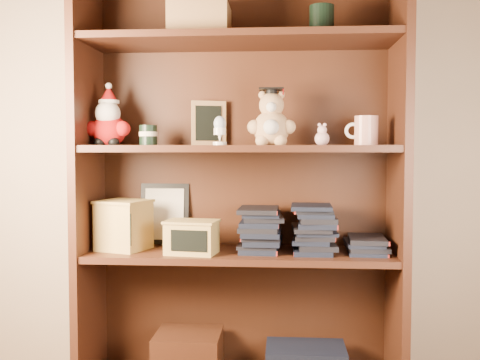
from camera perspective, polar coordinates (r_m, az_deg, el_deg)
The scene contains 16 objects.
bookcase at distance 2.16m, azimuth 0.03°, elevation -1.02°, with size 1.20×0.35×1.60m.
shelf_lower at distance 2.14m, azimuth -0.00°, elevation -7.57°, with size 1.14×0.33×0.02m.
shelf_upper at distance 2.10m, azimuth -0.00°, elevation 3.20°, with size 1.14×0.33×0.02m.
santa_plush at distance 2.20m, azimuth -13.20°, elevation 5.77°, with size 0.17×0.13×0.25m.
teachers_tin at distance 2.16m, azimuth -9.30°, elevation 4.52°, with size 0.07×0.07×0.08m.
chalkboard_plaque at distance 2.23m, azimuth -3.19°, elevation 5.69°, with size 0.14×0.10×0.18m.
egg_cup at distance 2.04m, azimuth -2.07°, elevation 5.15°, with size 0.05×0.05×0.11m.
grad_teddy_bear at distance 2.09m, azimuth 3.21°, elevation 5.80°, with size 0.18×0.15×0.22m.
pink_figurine at distance 2.10m, azimuth 8.33°, elevation 4.38°, with size 0.05×0.05×0.09m.
teacher_mug at distance 2.12m, azimuth 12.63°, elevation 4.91°, with size 0.12×0.09×0.11m.
certificate_frame at distance 2.30m, azimuth -7.66°, elevation -3.43°, with size 0.20×0.05×0.25m.
treats_box at distance 2.20m, azimuth -11.72°, elevation -4.46°, with size 0.22×0.22×0.19m.
pencils_box at distance 2.08m, azimuth -4.92°, elevation -5.77°, with size 0.21×0.16×0.12m.
book_stack_left at distance 2.12m, azimuth 2.14°, elevation -5.14°, with size 0.14×0.20×0.16m.
book_stack_mid at distance 2.12m, azimuth 7.53°, elevation -4.94°, with size 0.14×0.20×0.18m.
book_stack_right at distance 2.15m, azimuth 12.70°, elevation -6.40°, with size 0.14×0.20×0.06m.
Camera 1 is at (0.31, -0.79, 0.94)m, focal length 42.00 mm.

